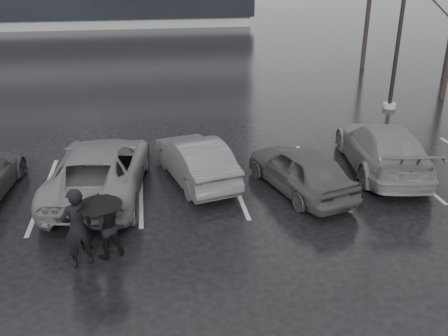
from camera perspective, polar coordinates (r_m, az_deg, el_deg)
name	(u,v)px	position (r m, az deg, el deg)	size (l,w,h in m)	color
ground	(227,222)	(13.04, 0.30, -6.20)	(160.00, 160.00, 0.00)	black
car_main	(301,169)	(14.58, 8.76, -0.14)	(1.61, 4.01, 1.37)	black
car_west_a	(195,159)	(15.13, -3.30, 1.00)	(1.43, 4.09, 1.35)	#323235
car_west_b	(100,169)	(14.68, -14.03, -0.14)	(2.48, 5.37, 1.49)	#4D4C4F
car_east	(382,148)	(16.61, 17.66, 2.25)	(2.09, 5.14, 1.49)	#4D4C4F
pedestrian_left	(77,228)	(11.38, -16.42, -6.59)	(0.69, 0.45, 1.89)	black
pedestrian_right	(105,226)	(11.63, -13.46, -6.47)	(0.76, 0.59, 1.57)	black
umbrella	(98,200)	(11.09, -14.16, -3.54)	(1.01, 1.01, 1.71)	black
stall_stripes	(187,183)	(15.16, -4.20, -1.77)	(19.72, 5.00, 0.00)	#99999B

